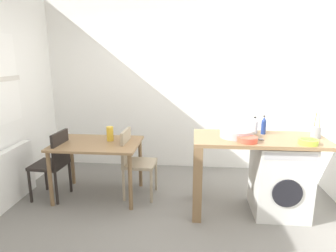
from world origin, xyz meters
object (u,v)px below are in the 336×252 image
Objects in this scene: chair_opposite at (134,159)px; washing_machine at (280,178)px; utensil_crock at (316,132)px; colander at (308,141)px; vase at (110,134)px; dining_table at (97,150)px; mixing_bowl at (247,139)px; chair_person_seat at (54,161)px; bottle_squat_brown at (264,126)px; bottle_tall_green at (254,126)px.

chair_opposite is 1.81m from washing_machine.
utensil_crock reaches higher than colander.
washing_machine is 2.17m from vase.
washing_machine is 0.59m from colander.
dining_table is 1.89m from mixing_bowl.
utensil_crock is at bearing -87.56° from chair_person_seat.
chair_person_seat is at bearing 178.80° from utensil_crock.
chair_person_seat is 2.67m from bottle_squat_brown.
mixing_bowl reaches higher than chair_opposite.
utensil_crock is (0.56, -0.11, -0.03)m from bottle_squat_brown.
washing_machine is 4.32× the size of bottle_tall_green.
bottle_squat_brown is 1.03× the size of mixing_bowl.
bottle_squat_brown is at bearing 139.26° from washing_machine.
washing_machine is at bearing 24.24° from mixing_bowl.
vase is at bearing 175.25° from bottle_squat_brown.
colander is at bearing -1.83° from mixing_bowl.
chair_opposite is at bearing -77.59° from chair_person_seat.
bottle_tall_green is (2.52, 0.09, 0.50)m from chair_person_seat.
bottle_tall_green is 0.11m from bottle_squat_brown.
dining_table is 0.50m from chair_opposite.
chair_person_seat is 1.00× the size of chair_opposite.
washing_machine is at bearing -40.74° from bottle_squat_brown.
bottle_tall_green is at bearing 89.35° from chair_opposite.
utensil_crock is at bearing 86.18° from chair_opposite.
mixing_bowl is (1.35, -0.47, 0.45)m from chair_opposite.
chair_person_seat and chair_opposite have the same top height.
mixing_bowl is at bearing 178.17° from colander.
bottle_tall_green is 0.91× the size of mixing_bowl.
bottle_tall_green reaches higher than vase.
chair_person_seat is at bearing -169.14° from dining_table.
mixing_bowl is at bearing -93.97° from chair_person_seat.
bottle_tall_green is (1.50, -0.07, 0.50)m from chair_opposite.
vase is (-2.48, 0.27, -0.16)m from utensil_crock.
utensil_crock is 1.59× the size of vase.
bottle_squat_brown is 0.44m from mixing_bowl.
utensil_crock is (2.63, -0.17, 0.35)m from dining_table.
mixing_bowl reaches higher than dining_table.
colander is (0.19, -0.22, 0.52)m from washing_machine.
bottle_tall_green is 1.84m from vase.
colander is (0.38, -0.38, -0.07)m from bottle_squat_brown.
chair_person_seat is at bearing 173.59° from colander.
chair_opposite is at bearing 6.33° from dining_table.
mixing_bowl is at bearing -162.78° from utensil_crock.
utensil_crock is at bearing 8.10° from washing_machine.
colander is (1.97, -0.49, 0.44)m from chair_opposite.
bottle_tall_green reaches higher than colander.
chair_opposite is 4.52× the size of bottle_tall_green.
chair_opposite is 4.50× the size of colander.
utensil_crock is at bearing -6.24° from vase.
mixing_bowl is at bearing -17.31° from vase.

